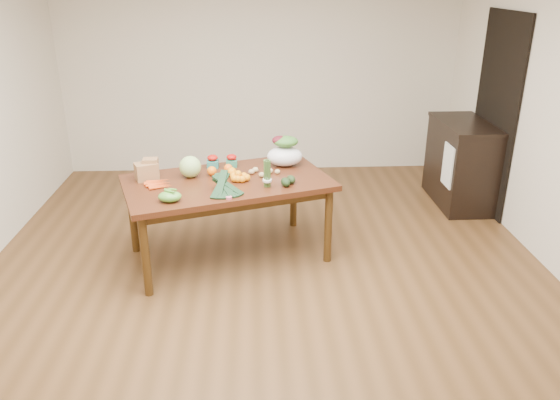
{
  "coord_description": "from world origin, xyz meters",
  "views": [
    {
      "loc": [
        -0.09,
        -3.98,
        2.42
      ],
      "look_at": [
        0.11,
        0.0,
        0.77
      ],
      "focal_mm": 35.0,
      "sensor_mm": 36.0,
      "label": 1
    }
  ],
  "objects_px": {
    "cabbage": "(190,167)",
    "mandarin_cluster": "(238,176)",
    "cabinet": "(461,163)",
    "salad_bag": "(285,153)",
    "paper_bag": "(146,170)",
    "kale_bunch": "(225,185)",
    "asparagus_bundle": "(267,173)",
    "dining_table": "(229,219)"
  },
  "relations": [
    {
      "from": "cabbage",
      "to": "mandarin_cluster",
      "type": "xyz_separation_m",
      "value": [
        0.43,
        -0.12,
        -0.05
      ]
    },
    {
      "from": "cabinet",
      "to": "salad_bag",
      "type": "xyz_separation_m",
      "value": [
        -2.02,
        -0.81,
        0.41
      ]
    },
    {
      "from": "paper_bag",
      "to": "kale_bunch",
      "type": "xyz_separation_m",
      "value": [
        0.71,
        -0.4,
        -0.01
      ]
    },
    {
      "from": "cabinet",
      "to": "asparagus_bundle",
      "type": "relative_size",
      "value": 4.08
    },
    {
      "from": "asparagus_bundle",
      "to": "kale_bunch",
      "type": "bearing_deg",
      "value": -174.54
    },
    {
      "from": "paper_bag",
      "to": "kale_bunch",
      "type": "height_order",
      "value": "paper_bag"
    },
    {
      "from": "cabinet",
      "to": "kale_bunch",
      "type": "relative_size",
      "value": 2.55
    },
    {
      "from": "cabinet",
      "to": "paper_bag",
      "type": "bearing_deg",
      "value": -161.0
    },
    {
      "from": "cabinet",
      "to": "cabbage",
      "type": "relative_size",
      "value": 5.29
    },
    {
      "from": "paper_bag",
      "to": "mandarin_cluster",
      "type": "bearing_deg",
      "value": -5.8
    },
    {
      "from": "cabinet",
      "to": "mandarin_cluster",
      "type": "relative_size",
      "value": 5.67
    },
    {
      "from": "cabinet",
      "to": "cabbage",
      "type": "height_order",
      "value": "cabbage"
    },
    {
      "from": "cabinet",
      "to": "mandarin_cluster",
      "type": "bearing_deg",
      "value": -153.86
    },
    {
      "from": "dining_table",
      "to": "cabbage",
      "type": "distance_m",
      "value": 0.58
    },
    {
      "from": "kale_bunch",
      "to": "salad_bag",
      "type": "xyz_separation_m",
      "value": [
        0.53,
        0.71,
        0.05
      ]
    },
    {
      "from": "dining_table",
      "to": "paper_bag",
      "type": "distance_m",
      "value": 0.85
    },
    {
      "from": "mandarin_cluster",
      "to": "salad_bag",
      "type": "distance_m",
      "value": 0.59
    },
    {
      "from": "dining_table",
      "to": "mandarin_cluster",
      "type": "relative_size",
      "value": 9.81
    },
    {
      "from": "mandarin_cluster",
      "to": "asparagus_bundle",
      "type": "relative_size",
      "value": 0.72
    },
    {
      "from": "cabbage",
      "to": "kale_bunch",
      "type": "height_order",
      "value": "cabbage"
    },
    {
      "from": "cabbage",
      "to": "kale_bunch",
      "type": "relative_size",
      "value": 0.48
    },
    {
      "from": "kale_bunch",
      "to": "asparagus_bundle",
      "type": "distance_m",
      "value": 0.38
    },
    {
      "from": "paper_bag",
      "to": "cabbage",
      "type": "bearing_deg",
      "value": 6.1
    },
    {
      "from": "salad_bag",
      "to": "cabinet",
      "type": "bearing_deg",
      "value": 21.75
    },
    {
      "from": "cabbage",
      "to": "mandarin_cluster",
      "type": "distance_m",
      "value": 0.45
    },
    {
      "from": "paper_bag",
      "to": "kale_bunch",
      "type": "distance_m",
      "value": 0.81
    },
    {
      "from": "salad_bag",
      "to": "dining_table",
      "type": "bearing_deg",
      "value": -145.23
    },
    {
      "from": "dining_table",
      "to": "paper_bag",
      "type": "height_order",
      "value": "paper_bag"
    },
    {
      "from": "paper_bag",
      "to": "asparagus_bundle",
      "type": "distance_m",
      "value": 1.08
    },
    {
      "from": "paper_bag",
      "to": "asparagus_bundle",
      "type": "bearing_deg",
      "value": -13.22
    },
    {
      "from": "dining_table",
      "to": "salad_bag",
      "type": "distance_m",
      "value": 0.82
    },
    {
      "from": "cabinet",
      "to": "dining_table",
      "type": "bearing_deg",
      "value": -155.29
    },
    {
      "from": "salad_bag",
      "to": "cabbage",
      "type": "bearing_deg",
      "value": -162.23
    },
    {
      "from": "cabbage",
      "to": "asparagus_bundle",
      "type": "height_order",
      "value": "asparagus_bundle"
    },
    {
      "from": "paper_bag",
      "to": "dining_table",
      "type": "bearing_deg",
      "value": -4.27
    },
    {
      "from": "paper_bag",
      "to": "salad_bag",
      "type": "relative_size",
      "value": 0.76
    },
    {
      "from": "cabbage",
      "to": "asparagus_bundle",
      "type": "relative_size",
      "value": 0.77
    },
    {
      "from": "dining_table",
      "to": "cabbage",
      "type": "height_order",
      "value": "cabbage"
    },
    {
      "from": "cabbage",
      "to": "dining_table",
      "type": "bearing_deg",
      "value": -15.91
    },
    {
      "from": "mandarin_cluster",
      "to": "salad_bag",
      "type": "xyz_separation_m",
      "value": [
        0.43,
        0.4,
        0.08
      ]
    },
    {
      "from": "dining_table",
      "to": "salad_bag",
      "type": "height_order",
      "value": "salad_bag"
    },
    {
      "from": "cabinet",
      "to": "paper_bag",
      "type": "height_order",
      "value": "cabinet"
    }
  ]
}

